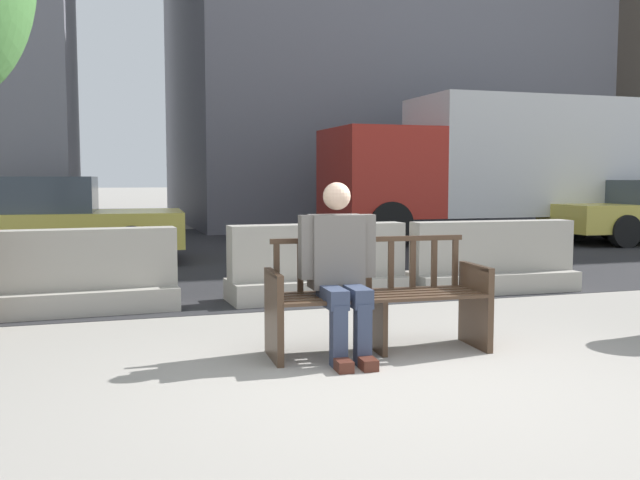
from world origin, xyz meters
name	(u,v)px	position (x,y,z in m)	size (l,w,h in m)	color
ground_plane	(400,383)	(0.00, 0.00, 0.00)	(200.00, 200.00, 0.00)	gray
street_asphalt	(206,252)	(0.00, 8.70, 0.00)	(120.00, 12.00, 0.01)	#28282B
street_bench	(377,301)	(0.17, 0.83, 0.40)	(1.71, 0.61, 0.88)	#473323
seated_person	(340,266)	(-0.16, 0.78, 0.69)	(0.59, 0.74, 1.31)	#66605B
jersey_barrier_centre	(318,269)	(0.45, 3.28, 0.34)	(2.02, 0.75, 0.84)	#9E998E
jersey_barrier_left	(75,279)	(-2.11, 3.25, 0.34)	(2.03, 0.78, 0.84)	#9E998E
jersey_barrier_right	(492,263)	(2.59, 3.17, 0.34)	(2.02, 0.75, 0.84)	#9E998E
car_sedan_far	(44,221)	(-2.66, 7.68, 0.67)	(4.25, 2.17, 1.37)	#DBC64C
delivery_truck	(491,162)	(6.27, 9.37, 1.69)	(6.81, 2.36, 3.05)	#B2281E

